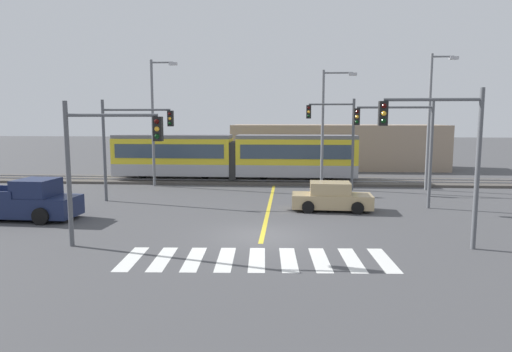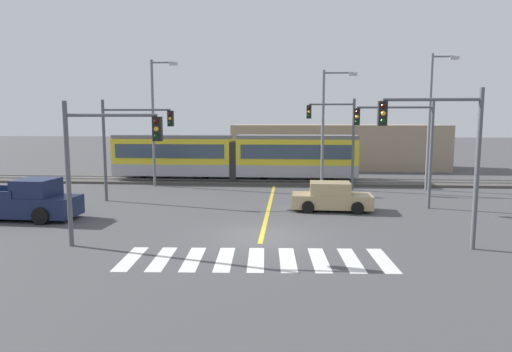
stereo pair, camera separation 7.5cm
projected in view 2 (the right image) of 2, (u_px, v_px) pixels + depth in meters
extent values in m
plane|color=#474749|center=(262.00, 236.00, 19.02)|extent=(200.00, 200.00, 0.00)
cube|color=#4C4742|center=(275.00, 181.00, 34.99)|extent=(120.00, 4.00, 0.18)
cube|color=#939399|center=(275.00, 180.00, 34.26)|extent=(120.00, 0.08, 0.10)
cube|color=#939399|center=(275.00, 178.00, 35.69)|extent=(120.00, 0.08, 0.10)
cube|color=#9E9EA3|center=(174.00, 169.00, 35.47)|extent=(9.00, 2.60, 0.90)
cube|color=yellow|center=(174.00, 151.00, 35.29)|extent=(9.00, 2.60, 1.90)
cube|color=#384756|center=(169.00, 151.00, 33.98)|extent=(8.28, 0.04, 1.04)
cube|color=slate|center=(173.00, 137.00, 35.16)|extent=(9.00, 2.39, 0.28)
cylinder|color=black|center=(206.00, 175.00, 35.34)|extent=(0.70, 0.20, 0.70)
cylinder|color=black|center=(143.00, 174.00, 35.72)|extent=(0.70, 0.20, 0.70)
cube|color=#9E9EA3|center=(296.00, 170.00, 34.76)|extent=(9.00, 2.60, 0.90)
cube|color=yellow|center=(297.00, 151.00, 34.58)|extent=(9.00, 2.60, 1.90)
cube|color=#384756|center=(297.00, 152.00, 33.27)|extent=(8.28, 0.04, 1.04)
cube|color=slate|center=(297.00, 137.00, 34.44)|extent=(9.00, 2.39, 0.28)
cylinder|color=black|center=(329.00, 176.00, 34.63)|extent=(0.70, 0.20, 0.70)
cylinder|color=black|center=(264.00, 175.00, 35.00)|extent=(0.70, 0.20, 0.70)
cube|color=#2D2D2D|center=(235.00, 160.00, 35.03)|extent=(0.50, 2.34, 2.80)
cube|color=silver|center=(131.00, 259.00, 15.98)|extent=(0.71, 2.83, 0.01)
cube|color=silver|center=(162.00, 259.00, 15.96)|extent=(0.71, 2.83, 0.01)
cube|color=silver|center=(193.00, 259.00, 15.93)|extent=(0.71, 2.83, 0.01)
cube|color=silver|center=(225.00, 259.00, 15.91)|extent=(0.71, 2.83, 0.01)
cube|color=silver|center=(256.00, 259.00, 15.89)|extent=(0.71, 2.83, 0.01)
cube|color=silver|center=(288.00, 260.00, 15.87)|extent=(0.71, 2.83, 0.01)
cube|color=silver|center=(319.00, 260.00, 15.84)|extent=(0.71, 2.83, 0.01)
cube|color=silver|center=(351.00, 260.00, 15.82)|extent=(0.71, 2.83, 0.01)
cube|color=silver|center=(383.00, 260.00, 15.80)|extent=(0.71, 2.83, 0.01)
cube|color=gold|center=(269.00, 206.00, 25.44)|extent=(0.20, 15.33, 0.01)
cube|color=tan|center=(332.00, 201.00, 24.26)|extent=(4.24, 1.81, 0.72)
cube|color=tan|center=(330.00, 188.00, 24.18)|extent=(2.14, 1.58, 0.64)
cube|color=#384756|center=(349.00, 188.00, 24.08)|extent=(0.14, 1.43, 0.52)
cube|color=#384756|center=(329.00, 186.00, 24.95)|extent=(1.79, 0.09, 0.48)
cylinder|color=black|center=(354.00, 202.00, 24.99)|extent=(0.65, 0.24, 0.64)
cylinder|color=black|center=(357.00, 208.00, 23.32)|extent=(0.65, 0.24, 0.64)
cylinder|color=black|center=(308.00, 201.00, 25.25)|extent=(0.65, 0.24, 0.64)
cylinder|color=black|center=(308.00, 207.00, 23.57)|extent=(0.65, 0.24, 0.64)
cube|color=#192347|center=(22.00, 206.00, 22.18)|extent=(5.48, 2.19, 0.96)
cube|color=#192347|center=(37.00, 188.00, 21.97)|extent=(1.78, 1.91, 0.84)
cube|color=#384756|center=(51.00, 187.00, 21.88)|extent=(0.17, 1.70, 0.66)
cube|color=#192347|center=(10.00, 189.00, 23.14)|extent=(2.70, 0.24, 0.36)
cylinder|color=black|center=(64.00, 208.00, 22.99)|extent=(0.81, 0.31, 0.80)
cylinder|color=black|center=(41.00, 216.00, 21.06)|extent=(0.81, 0.31, 0.80)
cylinder|color=black|center=(6.00, 206.00, 23.36)|extent=(0.81, 0.31, 0.80)
cylinder|color=#515459|center=(431.00, 155.00, 24.53)|extent=(0.18, 0.18, 5.79)
cylinder|color=#515459|center=(395.00, 107.00, 24.35)|extent=(4.00, 0.12, 0.12)
cube|color=black|center=(357.00, 117.00, 24.57)|extent=(0.32, 0.28, 0.90)
sphere|color=#360605|center=(357.00, 112.00, 24.39)|extent=(0.18, 0.18, 0.18)
sphere|color=#F7AA26|center=(357.00, 117.00, 24.42)|extent=(0.18, 0.18, 0.18)
sphere|color=black|center=(357.00, 122.00, 24.45)|extent=(0.18, 0.18, 0.18)
cylinder|color=#515459|center=(477.00, 170.00, 16.77)|extent=(0.18, 0.18, 5.99)
cylinder|color=#515459|center=(432.00, 100.00, 16.58)|extent=(3.50, 0.12, 0.12)
cube|color=black|center=(382.00, 113.00, 16.77)|extent=(0.32, 0.28, 0.90)
sphere|color=#360605|center=(384.00, 106.00, 16.59)|extent=(0.18, 0.18, 0.18)
sphere|color=#F7AA26|center=(383.00, 113.00, 16.63)|extent=(0.18, 0.18, 0.18)
sphere|color=black|center=(383.00, 121.00, 16.66)|extent=(0.18, 0.18, 0.18)
cylinder|color=#515459|center=(68.00, 175.00, 17.24)|extent=(0.18, 0.18, 5.53)
cylinder|color=#515459|center=(111.00, 115.00, 16.83)|extent=(3.50, 0.12, 0.12)
cube|color=black|center=(157.00, 129.00, 16.76)|extent=(0.32, 0.28, 0.90)
sphere|color=#360605|center=(156.00, 122.00, 16.58)|extent=(0.18, 0.18, 0.18)
sphere|color=#F7AA26|center=(156.00, 129.00, 16.61)|extent=(0.18, 0.18, 0.18)
sphere|color=black|center=(156.00, 136.00, 16.65)|extent=(0.18, 0.18, 0.18)
cylinder|color=#515459|center=(353.00, 145.00, 30.71)|extent=(0.18, 0.18, 6.17)
cylinder|color=#515459|center=(332.00, 104.00, 30.48)|extent=(3.00, 0.12, 0.12)
cube|color=black|center=(309.00, 112.00, 30.66)|extent=(0.32, 0.28, 0.90)
sphere|color=#360605|center=(309.00, 108.00, 30.47)|extent=(0.18, 0.18, 0.18)
sphere|color=#F7AA26|center=(309.00, 112.00, 30.51)|extent=(0.18, 0.18, 0.18)
sphere|color=black|center=(309.00, 116.00, 30.54)|extent=(0.18, 0.18, 0.18)
cylinder|color=#515459|center=(104.00, 151.00, 26.76)|extent=(0.18, 0.18, 5.95)
cylinder|color=#515459|center=(136.00, 110.00, 26.30)|extent=(4.00, 0.12, 0.12)
cube|color=black|center=(171.00, 119.00, 26.22)|extent=(0.32, 0.28, 0.90)
sphere|color=#360605|center=(170.00, 114.00, 26.03)|extent=(0.18, 0.18, 0.18)
sphere|color=#F7AA26|center=(170.00, 119.00, 26.07)|extent=(0.18, 0.18, 0.18)
sphere|color=black|center=(170.00, 123.00, 26.10)|extent=(0.18, 0.18, 0.18)
cylinder|color=slate|center=(153.00, 124.00, 32.50)|extent=(0.20, 0.20, 8.96)
cylinder|color=slate|center=(162.00, 62.00, 31.90)|extent=(1.57, 0.12, 0.12)
cube|color=#B2B2B7|center=(173.00, 64.00, 31.85)|extent=(0.56, 0.28, 0.20)
cylinder|color=slate|center=(323.00, 130.00, 31.31)|extent=(0.20, 0.20, 8.13)
cylinder|color=slate|center=(338.00, 73.00, 30.75)|extent=(1.96, 0.12, 0.12)
cube|color=#B2B2B7|center=(353.00, 74.00, 30.69)|extent=(0.56, 0.28, 0.20)
cylinder|color=slate|center=(429.00, 123.00, 30.61)|extent=(0.20, 0.20, 9.12)
cylinder|color=slate|center=(443.00, 56.00, 30.00)|extent=(1.42, 0.12, 0.12)
cube|color=#B2B2B7|center=(454.00, 58.00, 29.96)|extent=(0.56, 0.28, 0.20)
cube|color=gray|center=(337.00, 147.00, 44.48)|extent=(20.18, 6.00, 4.23)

